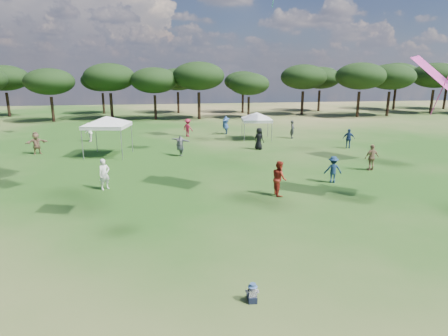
# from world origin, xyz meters

# --- Properties ---
(tree_line) EXTENTS (108.78, 17.63, 7.77)m
(tree_line) POSITION_xyz_m (2.39, 47.41, 5.42)
(tree_line) COLOR black
(tree_line) RESTS_ON ground
(tent_left) EXTENTS (6.03, 6.03, 3.30)m
(tent_left) POSITION_xyz_m (-5.80, 22.23, 2.88)
(tent_left) COLOR gray
(tent_left) RESTS_ON ground
(tent_right) EXTENTS (5.42, 5.42, 2.84)m
(tent_right) POSITION_xyz_m (7.03, 27.41, 2.42)
(tent_right) COLOR gray
(tent_right) RESTS_ON ground
(toddler) EXTENTS (0.38, 0.42, 0.56)m
(toddler) POSITION_xyz_m (0.58, 2.17, 0.25)
(toddler) COLOR black
(toddler) RESTS_ON ground
(festival_crowd) EXTENTS (27.57, 21.58, 1.88)m
(festival_crowd) POSITION_xyz_m (-0.11, 22.13, 0.87)
(festival_crowd) COLOR #4E4F53
(festival_crowd) RESTS_ON ground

